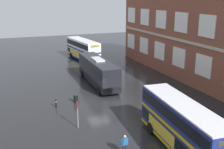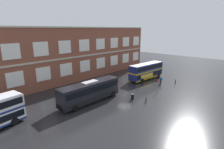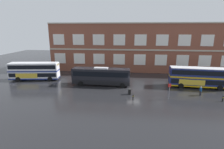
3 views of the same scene
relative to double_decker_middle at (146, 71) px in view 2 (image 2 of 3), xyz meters
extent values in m
plane|color=black|center=(-12.83, -0.90, -2.15)|extent=(120.00, 120.00, 0.00)
cube|color=brown|center=(-11.15, 15.10, 4.29)|extent=(49.53, 8.00, 12.88)
cube|color=#B2A893|center=(-11.15, 11.02, 4.03)|extent=(49.53, 0.16, 0.36)
cube|color=#B2A893|center=(-11.15, 11.05, 10.88)|extent=(49.53, 0.28, 0.30)
cube|color=silver|center=(-27.66, 11.04, 1.46)|extent=(3.08, 0.12, 2.83)
cube|color=silver|center=(-22.15, 11.04, 1.46)|extent=(3.08, 0.12, 2.83)
cube|color=silver|center=(-16.65, 11.04, 1.46)|extent=(3.08, 0.12, 2.83)
cube|color=silver|center=(-11.15, 11.04, 1.46)|extent=(3.08, 0.12, 2.83)
cube|color=silver|center=(-5.64, 11.04, 1.46)|extent=(3.08, 0.12, 2.83)
cube|color=silver|center=(-0.14, 11.04, 1.46)|extent=(3.08, 0.12, 2.83)
cube|color=silver|center=(5.37, 11.04, 1.46)|extent=(3.08, 0.12, 2.83)
cube|color=silver|center=(10.87, 11.04, 1.46)|extent=(3.08, 0.12, 2.83)
cube|color=silver|center=(-27.66, 11.04, 6.61)|extent=(3.08, 0.12, 2.83)
cube|color=silver|center=(-22.15, 11.04, 6.61)|extent=(3.08, 0.12, 2.83)
cube|color=silver|center=(-16.65, 11.04, 6.61)|extent=(3.08, 0.12, 2.83)
cube|color=silver|center=(-11.15, 11.04, 6.61)|extent=(3.08, 0.12, 2.83)
cube|color=silver|center=(-5.64, 11.04, 6.61)|extent=(3.08, 0.12, 2.83)
cube|color=silver|center=(-0.14, 11.04, 6.61)|extent=(3.08, 0.12, 2.83)
cube|color=silver|center=(5.37, 11.04, 6.61)|extent=(3.08, 0.12, 2.83)
cube|color=silver|center=(10.87, 11.04, 6.61)|extent=(3.08, 0.12, 2.83)
cube|color=yellow|center=(-30.22, 2.36, 1.45)|extent=(0.28, 1.65, 0.40)
cylinder|color=black|center=(-31.66, 0.88, -1.63)|extent=(1.07, 0.45, 1.04)
cylinder|color=black|center=(-32.00, 3.41, -1.63)|extent=(1.07, 0.45, 1.04)
cube|color=navy|center=(0.00, 0.00, -0.92)|extent=(11.17, 3.46, 1.75)
cube|color=black|center=(0.00, 0.00, -0.71)|extent=(10.74, 3.46, 0.90)
cube|color=gold|center=(0.00, 0.00, 0.10)|extent=(11.17, 3.46, 0.30)
cube|color=navy|center=(0.00, 0.00, 1.03)|extent=(11.17, 3.46, 1.55)
cube|color=black|center=(0.00, 0.00, 1.10)|extent=(10.74, 3.46, 0.90)
cube|color=gold|center=(0.00, 0.00, -1.66)|extent=(11.18, 3.48, 0.28)
cube|color=silver|center=(0.00, 0.00, 1.86)|extent=(10.95, 3.34, 0.12)
cube|color=gold|center=(-1.43, -1.17, -0.84)|extent=(4.83, 0.43, 1.10)
cube|color=yellow|center=(5.45, -0.45, 1.45)|extent=(0.20, 1.66, 0.40)
cylinder|color=black|center=(3.73, -1.59, -1.63)|extent=(1.06, 0.41, 1.04)
cylinder|color=black|center=(3.94, 0.95, -1.63)|extent=(1.06, 0.41, 1.04)
cylinder|color=black|center=(-3.40, -0.99, -1.63)|extent=(1.06, 0.41, 1.04)
cylinder|color=black|center=(-3.18, 1.55, -1.63)|extent=(1.06, 0.41, 1.04)
cube|color=black|center=(-19.60, -0.69, -0.15)|extent=(12.05, 2.81, 3.20)
cube|color=black|center=(-19.60, -0.69, 0.49)|extent=(11.33, 2.84, 1.00)
cube|color=black|center=(-19.60, -0.69, -1.30)|extent=(12.05, 2.83, 0.90)
cube|color=silver|center=(-19.60, -0.69, 1.55)|extent=(2.91, 1.34, 0.20)
cylinder|color=black|center=(-15.07, -2.06, -1.63)|extent=(1.05, 0.34, 1.04)
cylinder|color=black|center=(-15.01, 0.49, -1.63)|extent=(1.05, 0.34, 1.04)
cylinder|color=black|center=(-23.70, -1.87, -1.63)|extent=(1.05, 0.34, 1.04)
cylinder|color=black|center=(-23.65, 0.67, -1.63)|extent=(1.05, 0.34, 1.04)
cylinder|color=black|center=(-1.03, -4.63, -1.72)|extent=(0.17, 0.17, 0.85)
cylinder|color=black|center=(-1.01, -4.83, -1.72)|extent=(0.17, 0.17, 0.85)
cube|color=#194C8C|center=(-1.02, -4.73, -1.00)|extent=(0.28, 0.42, 0.60)
cylinder|color=#194C8C|center=(-1.04, -4.47, -1.03)|extent=(0.12, 0.12, 0.57)
cylinder|color=#194C8C|center=(-0.99, -4.99, -1.03)|extent=(0.12, 0.12, 0.57)
sphere|color=tan|center=(-1.02, -4.73, -0.56)|extent=(0.22, 0.22, 0.22)
cylinder|color=slate|center=(-6.97, -7.05, -0.80)|extent=(0.10, 0.10, 2.70)
cube|color=red|center=(-6.97, -7.07, 0.27)|extent=(0.44, 0.04, 0.56)
cylinder|color=black|center=(-13.57, -5.55, -1.67)|extent=(0.56, 0.56, 0.95)
cylinder|color=black|center=(-13.57, -5.55, -1.16)|extent=(0.60, 0.60, 0.08)
cylinder|color=black|center=(-12.98, -8.07, -1.67)|extent=(0.18, 0.18, 0.95)
cylinder|color=yellow|center=(-12.98, -8.07, -1.47)|extent=(0.19, 0.19, 0.08)
cylinder|color=black|center=(1.57, -7.23, -1.67)|extent=(0.18, 0.18, 0.95)
cylinder|color=yellow|center=(1.57, -7.23, -1.47)|extent=(0.19, 0.19, 0.08)
camera|label=1|loc=(17.25, -13.08, 10.32)|focal=44.59mm
camera|label=2|loc=(-38.53, -23.26, 10.50)|focal=28.14mm
camera|label=3|loc=(-13.56, -35.67, 9.33)|focal=28.15mm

